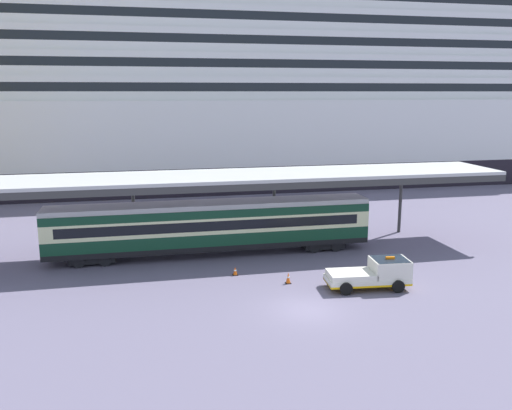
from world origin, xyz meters
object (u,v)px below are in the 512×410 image
cruise_ship (85,98)px  train_carriage (211,226)px  traffic_cone_near (288,278)px  traffic_cone_mid (235,271)px  service_truck (375,273)px

cruise_ship → train_carriage: cruise_ship is taller
cruise_ship → traffic_cone_near: bearing=-70.5°
train_carriage → traffic_cone_mid: size_ratio=40.62×
train_carriage → traffic_cone_mid: bearing=-79.5°
train_carriage → traffic_cone_near: 8.56m
service_truck → train_carriage: bearing=134.8°
train_carriage → traffic_cone_mid: 5.46m
cruise_ship → traffic_cone_mid: size_ratio=285.13×
train_carriage → service_truck: train_carriage is taller
cruise_ship → traffic_cone_mid: cruise_ship is taller
cruise_ship → service_truck: bearing=-65.7°
cruise_ship → service_truck: size_ratio=31.74×
cruise_ship → traffic_cone_near: size_ratio=228.34×
service_truck → traffic_cone_mid: size_ratio=8.98×
traffic_cone_near → cruise_ship: bearing=109.5°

